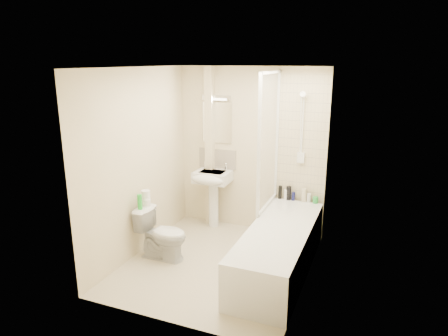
% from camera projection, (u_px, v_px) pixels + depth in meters
% --- Properties ---
extents(floor, '(2.50, 2.50, 0.00)m').
position_uv_depth(floor, '(218.00, 264.00, 5.02)').
color(floor, beige).
rests_on(floor, ground).
extents(wall_back, '(2.20, 0.02, 2.40)m').
position_uv_depth(wall_back, '(250.00, 150.00, 5.83)').
color(wall_back, beige).
rests_on(wall_back, ground).
extents(wall_left, '(0.02, 2.50, 2.40)m').
position_uv_depth(wall_left, '(138.00, 163.00, 5.10)').
color(wall_left, beige).
rests_on(wall_left, ground).
extents(wall_right, '(0.02, 2.50, 2.40)m').
position_uv_depth(wall_right, '(311.00, 182.00, 4.31)').
color(wall_right, beige).
rests_on(wall_right, ground).
extents(ceiling, '(2.20, 2.50, 0.02)m').
position_uv_depth(ceiling, '(217.00, 67.00, 4.39)').
color(ceiling, white).
rests_on(ceiling, wall_back).
extents(tile_back, '(0.70, 0.01, 1.75)m').
position_uv_depth(tile_back, '(302.00, 139.00, 5.49)').
color(tile_back, beige).
rests_on(tile_back, wall_back).
extents(tile_right, '(0.01, 2.10, 1.75)m').
position_uv_depth(tile_right, '(313.00, 160.00, 4.36)').
color(tile_right, beige).
rests_on(tile_right, wall_right).
extents(pipe_boxing, '(0.12, 0.12, 2.40)m').
position_uv_depth(pipe_boxing, '(210.00, 148.00, 6.00)').
color(pipe_boxing, beige).
rests_on(pipe_boxing, ground).
extents(splashback, '(0.60, 0.02, 0.30)m').
position_uv_depth(splashback, '(217.00, 159.00, 6.05)').
color(splashback, beige).
rests_on(splashback, wall_back).
extents(mirror, '(0.46, 0.01, 0.60)m').
position_uv_depth(mirror, '(217.00, 123.00, 5.91)').
color(mirror, white).
rests_on(mirror, wall_back).
extents(strip_light, '(0.42, 0.07, 0.07)m').
position_uv_depth(strip_light, '(216.00, 98.00, 5.79)').
color(strip_light, silver).
rests_on(strip_light, wall_back).
extents(bathtub, '(0.70, 2.10, 0.55)m').
position_uv_depth(bathtub, '(279.00, 249.00, 4.78)').
color(bathtub, white).
rests_on(bathtub, ground).
extents(shower_screen, '(0.04, 0.92, 1.80)m').
position_uv_depth(shower_screen, '(269.00, 141.00, 5.21)').
color(shower_screen, white).
rests_on(shower_screen, bathtub).
extents(shower_fixture, '(0.10, 0.16, 0.99)m').
position_uv_depth(shower_fixture, '(302.00, 131.00, 5.42)').
color(shower_fixture, white).
rests_on(shower_fixture, wall_back).
extents(pedestal_sink, '(0.52, 0.48, 1.00)m').
position_uv_depth(pedestal_sink, '(212.00, 183.00, 5.93)').
color(pedestal_sink, white).
rests_on(pedestal_sink, ground).
extents(bottle_black_a, '(0.05, 0.05, 0.19)m').
position_uv_depth(bottle_black_a, '(280.00, 192.00, 5.72)').
color(bottle_black_a, black).
rests_on(bottle_black_a, bathtub).
extents(bottle_white_a, '(0.06, 0.06, 0.14)m').
position_uv_depth(bottle_white_a, '(286.00, 194.00, 5.69)').
color(bottle_white_a, white).
rests_on(bottle_white_a, bathtub).
extents(bottle_black_b, '(0.07, 0.07, 0.20)m').
position_uv_depth(bottle_black_b, '(289.00, 193.00, 5.67)').
color(bottle_black_b, black).
rests_on(bottle_black_b, bathtub).
extents(bottle_blue, '(0.05, 0.05, 0.12)m').
position_uv_depth(bottle_blue, '(293.00, 196.00, 5.66)').
color(bottle_blue, navy).
rests_on(bottle_blue, bathtub).
extents(bottle_cream, '(0.07, 0.07, 0.19)m').
position_uv_depth(bottle_cream, '(304.00, 195.00, 5.60)').
color(bottle_cream, beige).
rests_on(bottle_cream, bathtub).
extents(bottle_white_b, '(0.06, 0.06, 0.13)m').
position_uv_depth(bottle_white_b, '(309.00, 198.00, 5.58)').
color(bottle_white_b, silver).
rests_on(bottle_white_b, bathtub).
extents(bottle_green, '(0.07, 0.07, 0.09)m').
position_uv_depth(bottle_green, '(315.00, 200.00, 5.55)').
color(bottle_green, green).
rests_on(bottle_green, bathtub).
extents(toilet, '(0.38, 0.65, 0.66)m').
position_uv_depth(toilet, '(162.00, 234.00, 5.10)').
color(toilet, white).
rests_on(toilet, ground).
extents(toilet_roll_lower, '(0.10, 0.10, 0.09)m').
position_uv_depth(toilet_roll_lower, '(147.00, 202.00, 5.13)').
color(toilet_roll_lower, white).
rests_on(toilet_roll_lower, toilet).
extents(toilet_roll_upper, '(0.12, 0.12, 0.11)m').
position_uv_depth(toilet_roll_upper, '(146.00, 194.00, 5.13)').
color(toilet_roll_upper, white).
rests_on(toilet_roll_upper, toilet_roll_lower).
extents(green_bottle, '(0.06, 0.06, 0.19)m').
position_uv_depth(green_bottle, '(140.00, 202.00, 5.00)').
color(green_bottle, green).
rests_on(green_bottle, toilet).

